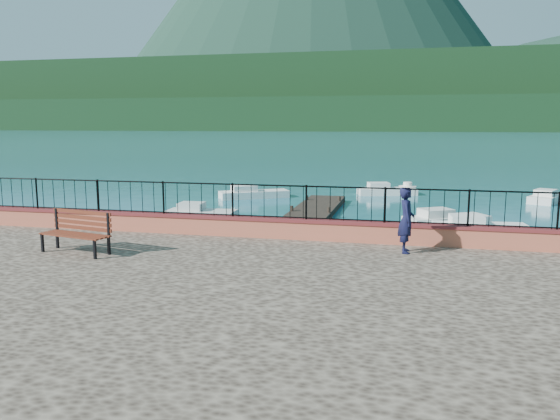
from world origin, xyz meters
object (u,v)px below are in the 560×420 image
at_px(boat_2, 447,217).
at_px(boat_5, 548,195).
at_px(park_bench, 76,241).
at_px(person, 406,220).
at_px(boat_4, 387,188).
at_px(boat_0, 201,211).
at_px(boat_1, 480,225).
at_px(boat_3, 254,191).

relative_size(boat_2, boat_5, 1.14).
bearing_deg(boat_5, park_bench, 171.76).
distance_m(person, boat_4, 20.95).
xyz_separation_m(park_bench, boat_4, (6.97, 22.84, -1.12)).
bearing_deg(boat_0, boat_2, 2.16).
height_order(boat_0, boat_1, same).
distance_m(person, boat_0, 13.71).
relative_size(boat_0, boat_4, 0.89).
bearing_deg(boat_1, park_bench, -141.19).
bearing_deg(boat_1, boat_2, 119.44).
height_order(boat_1, boat_3, same).
bearing_deg(boat_3, person, -93.52).
bearing_deg(person, park_bench, 98.99).
distance_m(boat_1, boat_4, 12.52).
distance_m(boat_3, boat_5, 17.06).
bearing_deg(boat_2, person, -130.07).
xyz_separation_m(person, boat_3, (-9.04, 17.52, -1.65)).
height_order(boat_0, boat_4, same).
distance_m(boat_1, boat_3, 14.68).
xyz_separation_m(park_bench, boat_0, (-1.22, 11.79, -1.12)).
relative_size(park_bench, boat_1, 0.55).
bearing_deg(boat_1, boat_4, 103.80).
bearing_deg(boat_4, boat_2, -89.79).
relative_size(person, boat_0, 0.53).
bearing_deg(boat_3, boat_4, -7.67).
bearing_deg(boat_3, boat_2, -62.88).
xyz_separation_m(boat_1, boat_5, (4.93, 10.58, 0.00)).
bearing_deg(boat_4, person, -102.94).
xyz_separation_m(boat_2, boat_4, (-3.01, 10.09, 0.00)).
xyz_separation_m(boat_3, boat_4, (7.79, 3.33, 0.00)).
height_order(person, boat_2, person).
height_order(park_bench, boat_4, park_bench).
bearing_deg(boat_2, park_bench, -158.88).
height_order(park_bench, boat_0, park_bench).
relative_size(boat_0, boat_1, 0.88).
height_order(boat_2, boat_4, same).
xyz_separation_m(park_bench, boat_3, (-0.82, 19.50, -1.12)).
xyz_separation_m(boat_0, boat_5, (17.33, 9.84, 0.00)).
relative_size(person, boat_3, 0.41).
bearing_deg(boat_2, boat_5, 24.55).
height_order(boat_2, boat_5, same).
relative_size(boat_0, boat_2, 0.85).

